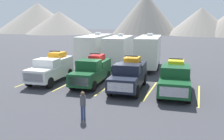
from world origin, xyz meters
name	(u,v)px	position (x,y,z in m)	size (l,w,h in m)	color
ground_plane	(110,85)	(0.00, 0.00, 0.00)	(240.00, 240.00, 0.00)	#38383D
pickup_truck_a	(51,68)	(-5.26, -0.54, 1.21)	(2.46, 5.38, 2.66)	white
pickup_truck_b	(92,70)	(-1.58, -0.04, 1.16)	(2.36, 5.72, 2.52)	#144723
pickup_truck_c	(129,74)	(1.83, -0.59, 1.19)	(2.54, 5.64, 2.56)	black
pickup_truck_d	(175,78)	(5.30, -0.37, 1.15)	(2.55, 5.80, 2.48)	#144723
lot_stripe_a	(36,80)	(-7.05, -0.45, 0.00)	(0.12, 5.50, 0.01)	gold
lot_stripe_b	(70,83)	(-3.52, -0.45, 0.00)	(0.12, 5.50, 0.01)	gold
lot_stripe_c	(108,87)	(0.00, -0.45, 0.00)	(0.12, 5.50, 0.01)	gold
lot_stripe_d	(151,91)	(3.52, -0.45, 0.00)	(0.12, 5.50, 0.01)	gold
lot_stripe_e	(199,95)	(7.05, -0.45, 0.00)	(0.12, 5.50, 0.01)	gold
camper_trailer_a	(95,48)	(-5.12, 8.75, 2.03)	(3.21, 9.14, 3.85)	silver
camper_trailer_b	(119,49)	(-2.04, 8.59, 1.98)	(3.03, 7.79, 3.76)	silver
camper_trailer_c	(149,51)	(1.57, 8.20, 2.04)	(3.03, 8.58, 3.87)	silver
person_a	(83,104)	(1.13, -7.26, 0.92)	(0.35, 0.22, 1.60)	navy
mountain_ridge	(154,18)	(-10.17, 76.77, 6.24)	(156.40, 40.53, 15.82)	gray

